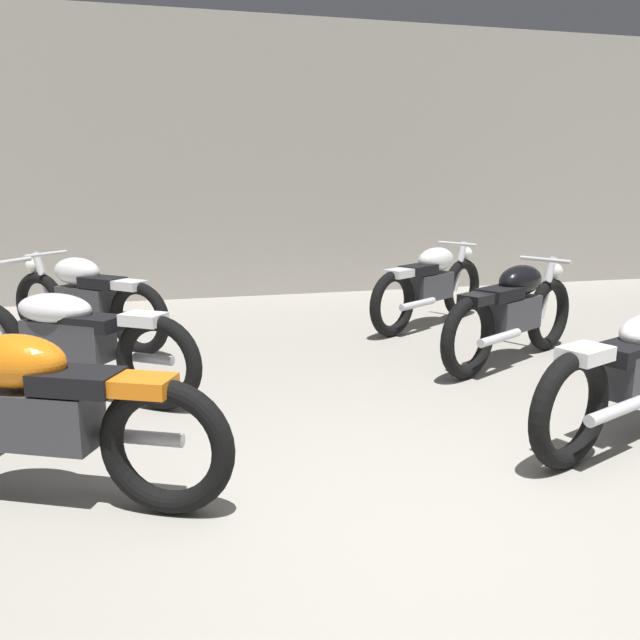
% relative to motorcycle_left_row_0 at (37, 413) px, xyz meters
% --- Properties ---
extents(ground_plane, '(60.00, 60.00, 0.00)m').
position_rel_motorcycle_left_row_0_xyz_m(ground_plane, '(1.74, -0.78, -0.46)').
color(ground_plane, gray).
extents(back_wall, '(13.45, 0.24, 3.60)m').
position_rel_motorcycle_left_row_0_xyz_m(back_wall, '(1.74, 5.53, 1.34)').
color(back_wall, '#9E998E').
rests_on(back_wall, ground).
extents(motorcycle_left_row_0, '(1.83, 0.94, 0.88)m').
position_rel_motorcycle_left_row_0_xyz_m(motorcycle_left_row_0, '(0.00, 0.00, 0.00)').
color(motorcycle_left_row_0, black).
rests_on(motorcycle_left_row_0, ground).
extents(motorcycle_left_row_1, '(1.86, 1.31, 0.97)m').
position_rel_motorcycle_left_row_0_xyz_m(motorcycle_left_row_1, '(-0.06, 1.61, -0.01)').
color(motorcycle_left_row_1, black).
rests_on(motorcycle_left_row_1, ground).
extents(motorcycle_left_row_2, '(1.53, 1.41, 0.88)m').
position_rel_motorcycle_left_row_0_xyz_m(motorcycle_left_row_2, '(-0.07, 3.12, 0.00)').
color(motorcycle_left_row_2, black).
rests_on(motorcycle_left_row_2, ground).
extents(motorcycle_right_row_1, '(1.78, 1.05, 0.88)m').
position_rel_motorcycle_left_row_0_xyz_m(motorcycle_right_row_1, '(3.54, 1.62, 0.00)').
color(motorcycle_right_row_1, black).
rests_on(motorcycle_right_row_1, ground).
extents(motorcycle_right_row_2, '(1.73, 1.13, 0.88)m').
position_rel_motorcycle_left_row_0_xyz_m(motorcycle_right_row_2, '(3.44, 3.13, 0.00)').
color(motorcycle_right_row_2, black).
rests_on(motorcycle_right_row_2, ground).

